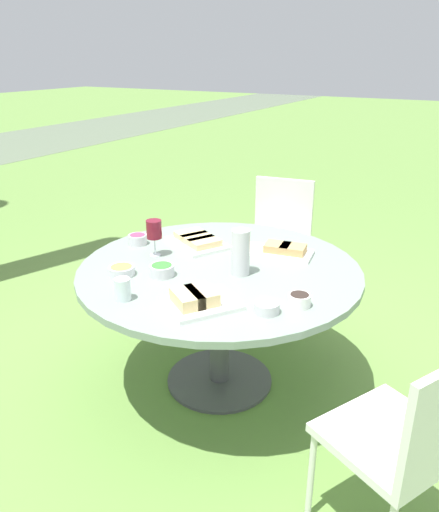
% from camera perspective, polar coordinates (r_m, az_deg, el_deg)
% --- Properties ---
extents(ground_plane, '(40.00, 40.00, 0.00)m').
position_cam_1_polar(ground_plane, '(2.96, 0.00, -14.01)').
color(ground_plane, '#668E42').
extents(dining_table, '(1.47, 1.47, 0.71)m').
position_cam_1_polar(dining_table, '(2.64, 0.00, -3.15)').
color(dining_table, '#4C4C51').
rests_on(dining_table, ground_plane).
extents(chair_near_left, '(0.58, 0.58, 0.89)m').
position_cam_1_polar(chair_near_left, '(1.95, 21.15, -18.53)').
color(chair_near_left, silver).
rests_on(chair_near_left, ground_plane).
extents(chair_near_right, '(0.48, 0.49, 0.89)m').
position_cam_1_polar(chair_near_right, '(3.75, 6.80, 2.97)').
color(chair_near_right, silver).
rests_on(chair_near_right, ground_plane).
extents(water_pitcher, '(0.10, 0.09, 0.23)m').
position_cam_1_polar(water_pitcher, '(2.47, 2.44, 0.44)').
color(water_pitcher, silver).
rests_on(water_pitcher, dining_table).
extents(wine_glass, '(0.08, 0.08, 0.20)m').
position_cam_1_polar(wine_glass, '(2.72, -7.49, 2.95)').
color(wine_glass, silver).
rests_on(wine_glass, dining_table).
extents(platter_bread_main, '(0.39, 0.38, 0.08)m').
position_cam_1_polar(platter_bread_main, '(2.19, -2.50, -5.01)').
color(platter_bread_main, white).
rests_on(platter_bread_main, dining_table).
extents(platter_charcuterie, '(0.24, 0.40, 0.06)m').
position_cam_1_polar(platter_charcuterie, '(2.77, 7.05, 0.65)').
color(platter_charcuterie, white).
rests_on(platter_charcuterie, dining_table).
extents(platter_sandwich_side, '(0.40, 0.43, 0.06)m').
position_cam_1_polar(platter_sandwich_side, '(2.89, -2.53, 1.77)').
color(platter_sandwich_side, white).
rests_on(platter_sandwich_side, dining_table).
extents(bowl_fries, '(0.13, 0.13, 0.05)m').
position_cam_1_polar(bowl_fries, '(2.55, -11.13, -1.59)').
color(bowl_fries, silver).
rests_on(bowl_fries, dining_table).
extents(bowl_salad, '(0.12, 0.12, 0.06)m').
position_cam_1_polar(bowl_salad, '(2.50, -6.60, -1.56)').
color(bowl_salad, silver).
rests_on(bowl_salad, dining_table).
extents(bowl_olives, '(0.10, 0.10, 0.06)m').
position_cam_1_polar(bowl_olives, '(2.22, 9.11, -4.92)').
color(bowl_olives, white).
rests_on(bowl_olives, dining_table).
extents(bowl_dip_red, '(0.11, 0.11, 0.06)m').
position_cam_1_polar(bowl_dip_red, '(2.94, -9.34, 1.95)').
color(bowl_dip_red, silver).
rests_on(bowl_dip_red, dining_table).
extents(bowl_dip_cream, '(0.11, 0.11, 0.05)m').
position_cam_1_polar(bowl_dip_cream, '(2.15, 5.43, -5.79)').
color(bowl_dip_cream, silver).
rests_on(bowl_dip_cream, dining_table).
extents(cup_water_near, '(0.07, 0.07, 0.10)m').
position_cam_1_polar(cup_water_near, '(2.28, -10.98, -3.75)').
color(cup_water_near, silver).
rests_on(cup_water_near, dining_table).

